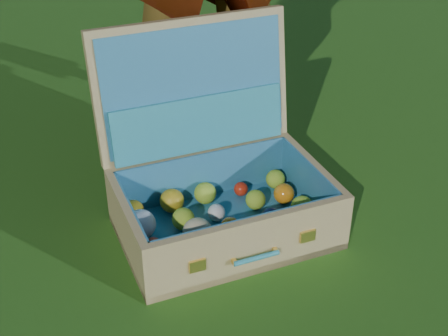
% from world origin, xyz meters
% --- Properties ---
extents(ground, '(60.00, 60.00, 0.00)m').
position_xyz_m(ground, '(0.00, 0.00, 0.00)').
color(ground, '#215114').
rests_on(ground, ground).
extents(suitcase, '(0.78, 0.72, 0.60)m').
position_xyz_m(suitcase, '(0.16, 0.25, 0.17)').
color(suitcase, tan).
rests_on(suitcase, ground).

